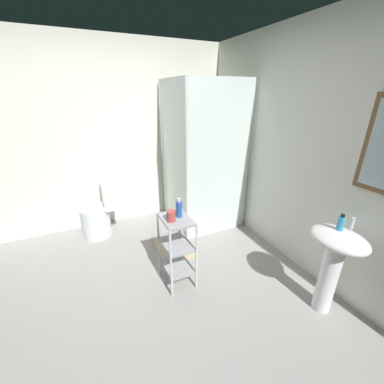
# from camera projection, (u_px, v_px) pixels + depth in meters

# --- Properties ---
(ground_plane) EXTENTS (4.20, 4.20, 0.02)m
(ground_plane) POSITION_uv_depth(u_px,v_px,m) (139.00, 311.00, 2.18)
(ground_plane) COLOR gray
(wall_back) EXTENTS (4.20, 0.14, 2.50)m
(wall_back) POSITION_uv_depth(u_px,v_px,m) (310.00, 155.00, 2.41)
(wall_back) COLOR silver
(wall_back) RESTS_ON ground_plane
(wall_left) EXTENTS (0.10, 4.20, 2.50)m
(wall_left) POSITION_uv_depth(u_px,v_px,m) (99.00, 139.00, 3.24)
(wall_left) COLOR white
(wall_left) RESTS_ON ground_plane
(shower_stall) EXTENTS (0.92, 0.92, 2.00)m
(shower_stall) POSITION_uv_depth(u_px,v_px,m) (199.00, 194.00, 3.48)
(shower_stall) COLOR white
(shower_stall) RESTS_ON ground_plane
(pedestal_sink) EXTENTS (0.46, 0.37, 0.81)m
(pedestal_sink) POSITION_uv_depth(u_px,v_px,m) (334.00, 256.00, 1.98)
(pedestal_sink) COLOR white
(pedestal_sink) RESTS_ON ground_plane
(sink_faucet) EXTENTS (0.03, 0.03, 0.10)m
(sink_faucet) POSITION_uv_depth(u_px,v_px,m) (352.00, 223.00, 1.92)
(sink_faucet) COLOR silver
(sink_faucet) RESTS_ON pedestal_sink
(toilet) EXTENTS (0.37, 0.49, 0.76)m
(toilet) POSITION_uv_depth(u_px,v_px,m) (99.00, 214.00, 3.23)
(toilet) COLOR white
(toilet) RESTS_ON ground_plane
(storage_cart) EXTENTS (0.38, 0.28, 0.74)m
(storage_cart) POSITION_uv_depth(u_px,v_px,m) (177.00, 245.00, 2.36)
(storage_cart) COLOR silver
(storage_cart) RESTS_ON ground_plane
(hand_soap_bottle) EXTENTS (0.05, 0.05, 0.14)m
(hand_soap_bottle) POSITION_uv_depth(u_px,v_px,m) (341.00, 223.00, 1.90)
(hand_soap_bottle) COLOR #389ED1
(hand_soap_bottle) RESTS_ON pedestal_sink
(shampoo_bottle_blue) EXTENTS (0.06, 0.06, 0.19)m
(shampoo_bottle_blue) POSITION_uv_depth(u_px,v_px,m) (179.00, 209.00, 2.24)
(shampoo_bottle_blue) COLOR #2654B1
(shampoo_bottle_blue) RESTS_ON storage_cart
(rinse_cup) EXTENTS (0.08, 0.08, 0.10)m
(rinse_cup) POSITION_uv_depth(u_px,v_px,m) (171.00, 216.00, 2.18)
(rinse_cup) COLOR #B24742
(rinse_cup) RESTS_ON storage_cart
(bath_mat) EXTENTS (0.60, 0.40, 0.02)m
(bath_mat) POSITION_uv_depth(u_px,v_px,m) (173.00, 248.00, 3.03)
(bath_mat) COLOR tan
(bath_mat) RESTS_ON ground_plane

